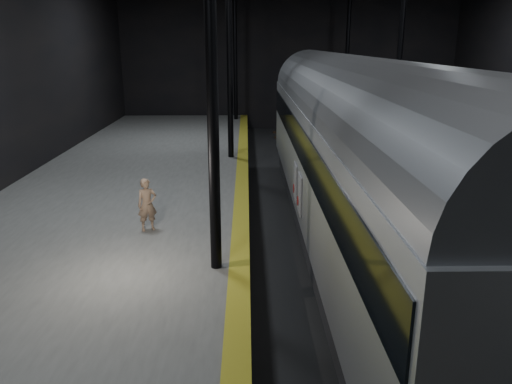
{
  "coord_description": "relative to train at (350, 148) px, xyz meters",
  "views": [
    {
      "loc": [
        -3.06,
        -14.97,
        6.17
      ],
      "look_at": [
        -2.8,
        -1.11,
        2.0
      ],
      "focal_mm": 35.0,
      "sensor_mm": 36.0,
      "label": 1
    }
  ],
  "objects": [
    {
      "name": "platform_left",
      "position": [
        -7.5,
        0.51,
        -2.68
      ],
      "size": [
        9.0,
        43.8,
        1.0
      ],
      "primitive_type": "cube",
      "color": "#525250",
      "rests_on": "ground"
    },
    {
      "name": "track",
      "position": [
        0.0,
        0.51,
        -3.11
      ],
      "size": [
        2.4,
        43.0,
        0.24
      ],
      "color": "#3F3328",
      "rests_on": "ground"
    },
    {
      "name": "woman",
      "position": [
        -5.89,
        -0.99,
        -1.42
      ],
      "size": [
        0.65,
        0.56,
        1.52
      ],
      "primitive_type": "imported",
      "rotation": [
        0.0,
        0.0,
        0.43
      ],
      "color": "#99775E",
      "rests_on": "platform_left"
    },
    {
      "name": "train",
      "position": [
        0.0,
        0.0,
        0.0
      ],
      "size": [
        3.19,
        21.3,
        5.69
      ],
      "color": "#A6AAAE",
      "rests_on": "ground"
    },
    {
      "name": "ground",
      "position": [
        0.0,
        0.51,
        -3.18
      ],
      "size": [
        44.0,
        44.0,
        0.0
      ],
      "primitive_type": "plane",
      "color": "black",
      "rests_on": "ground"
    },
    {
      "name": "tactile_strip",
      "position": [
        -3.25,
        0.51,
        -2.17
      ],
      "size": [
        0.5,
        43.8,
        0.01
      ],
      "primitive_type": "cube",
      "color": "#9D931C",
      "rests_on": "platform_left"
    }
  ]
}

